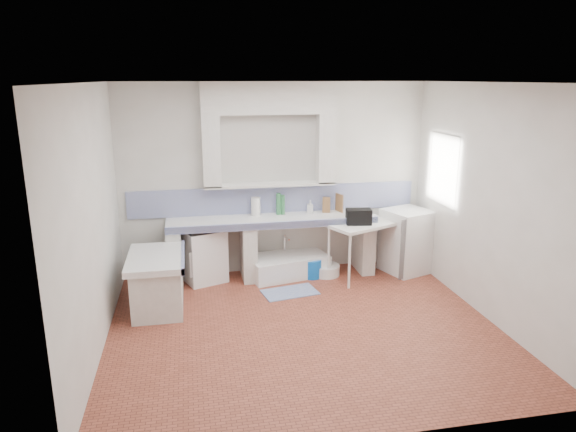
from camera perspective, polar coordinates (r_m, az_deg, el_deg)
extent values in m
plane|color=brown|center=(6.27, 1.77, -12.12)|extent=(4.50, 4.50, 0.00)
plane|color=silver|center=(5.58, 2.00, 14.42)|extent=(4.50, 4.50, 0.00)
plane|color=silver|center=(7.68, -1.41, 4.05)|extent=(4.50, 0.00, 4.50)
plane|color=silver|center=(3.94, 8.34, -6.83)|extent=(4.50, 0.00, 4.50)
plane|color=silver|center=(5.72, -20.68, -0.72)|extent=(0.00, 4.50, 4.50)
plane|color=silver|center=(6.63, 21.23, 1.27)|extent=(0.00, 4.50, 4.50)
cube|color=silver|center=(7.41, -2.09, 12.80)|extent=(1.90, 0.25, 0.45)
cube|color=#342010|center=(7.69, 17.81, 4.86)|extent=(0.35, 0.86, 1.06)
cube|color=white|center=(7.57, 17.07, 7.68)|extent=(0.01, 0.84, 0.24)
cube|color=white|center=(7.50, -1.76, -0.46)|extent=(3.00, 0.60, 0.08)
cube|color=navy|center=(7.24, -1.41, -1.03)|extent=(3.00, 0.04, 0.10)
cube|color=silver|center=(7.55, -12.31, -4.27)|extent=(0.20, 0.55, 0.82)
cube|color=silver|center=(7.59, -4.35, -3.87)|extent=(0.20, 0.55, 0.82)
cube|color=silver|center=(7.96, 8.27, -3.07)|extent=(0.20, 0.55, 0.82)
cube|color=white|center=(6.73, -14.25, -4.55)|extent=(0.70, 1.10, 0.08)
cube|color=silver|center=(6.85, -14.07, -7.31)|extent=(0.60, 1.00, 0.62)
cube|color=navy|center=(6.71, -11.43, -4.42)|extent=(0.04, 1.10, 0.10)
cube|color=navy|center=(7.73, -1.38, 1.84)|extent=(4.27, 0.03, 0.40)
cube|color=white|center=(7.58, -9.23, -4.25)|extent=(0.69, 0.68, 0.77)
cube|color=white|center=(7.76, -0.06, -5.51)|extent=(1.26, 0.86, 0.28)
cube|color=white|center=(7.68, 8.14, -3.72)|extent=(1.13, 0.91, 0.04)
cube|color=white|center=(8.03, 12.86, -2.67)|extent=(0.78, 0.78, 0.95)
cylinder|color=#CC4931|center=(7.62, -1.39, -5.91)|extent=(0.33, 0.33, 0.28)
cylinder|color=#CB7402|center=(7.66, 1.02, -5.97)|extent=(0.28, 0.28, 0.24)
cylinder|color=blue|center=(7.70, 2.60, -5.70)|extent=(0.38, 0.38, 0.28)
cylinder|color=white|center=(7.80, 4.18, -5.92)|extent=(0.51, 0.51, 0.16)
cylinder|color=silver|center=(7.87, -1.67, -5.26)|extent=(0.08, 0.08, 0.27)
cylinder|color=silver|center=(7.93, 0.90, -5.07)|extent=(0.10, 0.10, 0.28)
cube|color=black|center=(7.46, 7.74, -0.07)|extent=(0.38, 0.25, 0.22)
cylinder|color=#2E6F40|center=(7.61, -1.05, 1.33)|extent=(0.09, 0.09, 0.32)
cylinder|color=#2E6F40|center=(7.63, -0.59, 1.25)|extent=(0.08, 0.08, 0.29)
cube|color=brown|center=(7.78, 4.23, 1.22)|extent=(0.13, 0.12, 0.22)
cube|color=brown|center=(7.83, 5.64, 1.45)|extent=(0.07, 0.20, 0.27)
cylinder|color=white|center=(7.57, -3.56, 1.03)|extent=(0.16, 0.16, 0.27)
imported|color=white|center=(7.72, 2.43, 1.02)|extent=(0.11, 0.11, 0.19)
cube|color=#2A4A97|center=(7.20, 0.20, -8.34)|extent=(0.80, 0.54, 0.01)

